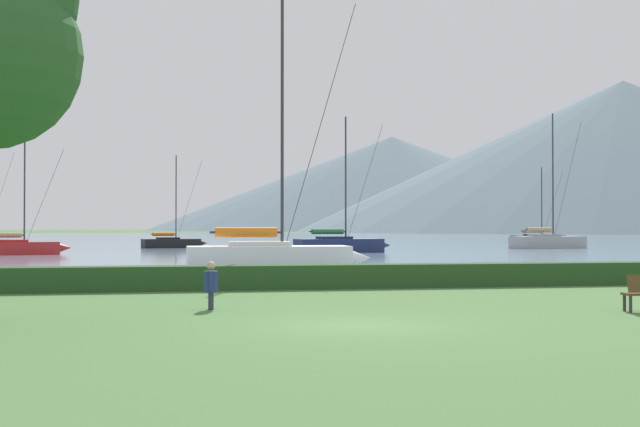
{
  "coord_description": "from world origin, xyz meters",
  "views": [
    {
      "loc": [
        -4.19,
        -18.01,
        2.16
      ],
      "look_at": [
        9.14,
        52.33,
        3.23
      ],
      "focal_mm": 47.71,
      "sensor_mm": 36.0,
      "label": 1
    }
  ],
  "objects_px": {
    "sailboat_slip_6": "(549,241)",
    "sailboat_slip_7": "(271,255)",
    "sailboat_slip_0": "(18,247)",
    "sailboat_slip_12": "(539,239)",
    "sailboat_slip_1": "(172,242)",
    "person_seated_viewer": "(211,283)",
    "sailboat_slip_4": "(340,244)"
  },
  "relations": [
    {
      "from": "sailboat_slip_0",
      "to": "sailboat_slip_12",
      "type": "bearing_deg",
      "value": 16.31
    },
    {
      "from": "sailboat_slip_4",
      "to": "sailboat_slip_6",
      "type": "distance_m",
      "value": 24.27
    },
    {
      "from": "person_seated_viewer",
      "to": "sailboat_slip_0",
      "type": "bearing_deg",
      "value": 108.55
    },
    {
      "from": "sailboat_slip_1",
      "to": "person_seated_viewer",
      "type": "height_order",
      "value": "sailboat_slip_1"
    },
    {
      "from": "sailboat_slip_1",
      "to": "sailboat_slip_7",
      "type": "height_order",
      "value": "sailboat_slip_7"
    },
    {
      "from": "sailboat_slip_0",
      "to": "sailboat_slip_12",
      "type": "relative_size",
      "value": 0.91
    },
    {
      "from": "sailboat_slip_6",
      "to": "sailboat_slip_1",
      "type": "bearing_deg",
      "value": 153.69
    },
    {
      "from": "sailboat_slip_1",
      "to": "sailboat_slip_6",
      "type": "distance_m",
      "value": 37.02
    },
    {
      "from": "sailboat_slip_0",
      "to": "sailboat_slip_4",
      "type": "xyz_separation_m",
      "value": [
        25.11,
        0.55,
        0.11
      ]
    },
    {
      "from": "sailboat_slip_12",
      "to": "sailboat_slip_4",
      "type": "bearing_deg",
      "value": -144.37
    },
    {
      "from": "sailboat_slip_7",
      "to": "person_seated_viewer",
      "type": "relative_size",
      "value": 10.96
    },
    {
      "from": "person_seated_viewer",
      "to": "sailboat_slip_4",
      "type": "bearing_deg",
      "value": 77.86
    },
    {
      "from": "sailboat_slip_6",
      "to": "sailboat_slip_12",
      "type": "xyz_separation_m",
      "value": [
        8.65,
        20.64,
        -0.11
      ]
    },
    {
      "from": "sailboat_slip_4",
      "to": "person_seated_viewer",
      "type": "relative_size",
      "value": 8.95
    },
    {
      "from": "sailboat_slip_0",
      "to": "sailboat_slip_4",
      "type": "distance_m",
      "value": 25.11
    },
    {
      "from": "sailboat_slip_4",
      "to": "sailboat_slip_1",
      "type": "bearing_deg",
      "value": 117.31
    },
    {
      "from": "sailboat_slip_4",
      "to": "sailboat_slip_7",
      "type": "xyz_separation_m",
      "value": [
        -9.33,
        -27.79,
        0.07
      ]
    },
    {
      "from": "sailboat_slip_4",
      "to": "person_seated_viewer",
      "type": "distance_m",
      "value": 47.89
    },
    {
      "from": "sailboat_slip_0",
      "to": "sailboat_slip_6",
      "type": "height_order",
      "value": "sailboat_slip_6"
    },
    {
      "from": "sailboat_slip_12",
      "to": "sailboat_slip_0",
      "type": "bearing_deg",
      "value": -159.63
    },
    {
      "from": "sailboat_slip_7",
      "to": "sailboat_slip_6",
      "type": "bearing_deg",
      "value": 48.62
    },
    {
      "from": "sailboat_slip_1",
      "to": "sailboat_slip_4",
      "type": "xyz_separation_m",
      "value": [
        13.34,
        -17.54,
        0.14
      ]
    },
    {
      "from": "sailboat_slip_4",
      "to": "sailboat_slip_12",
      "type": "xyz_separation_m",
      "value": [
        31.27,
        29.41,
        -0.07
      ]
    },
    {
      "from": "sailboat_slip_6",
      "to": "sailboat_slip_7",
      "type": "xyz_separation_m",
      "value": [
        -31.96,
        -36.57,
        0.03
      ]
    },
    {
      "from": "sailboat_slip_6",
      "to": "sailboat_slip_7",
      "type": "distance_m",
      "value": 48.57
    },
    {
      "from": "sailboat_slip_1",
      "to": "sailboat_slip_4",
      "type": "distance_m",
      "value": 22.04
    },
    {
      "from": "sailboat_slip_0",
      "to": "sailboat_slip_4",
      "type": "bearing_deg",
      "value": -10.43
    },
    {
      "from": "sailboat_slip_4",
      "to": "sailboat_slip_0",
      "type": "bearing_deg",
      "value": 171.3
    },
    {
      "from": "sailboat_slip_1",
      "to": "person_seated_viewer",
      "type": "relative_size",
      "value": 7.38
    },
    {
      "from": "sailboat_slip_0",
      "to": "sailboat_slip_6",
      "type": "relative_size",
      "value": 0.65
    },
    {
      "from": "sailboat_slip_0",
      "to": "person_seated_viewer",
      "type": "xyz_separation_m",
      "value": [
        11.83,
        -45.46,
        0.1
      ]
    },
    {
      "from": "sailboat_slip_1",
      "to": "sailboat_slip_7",
      "type": "bearing_deg",
      "value": -98.44
    }
  ]
}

